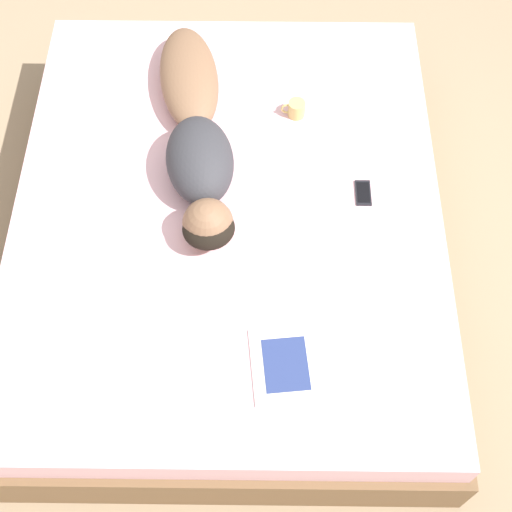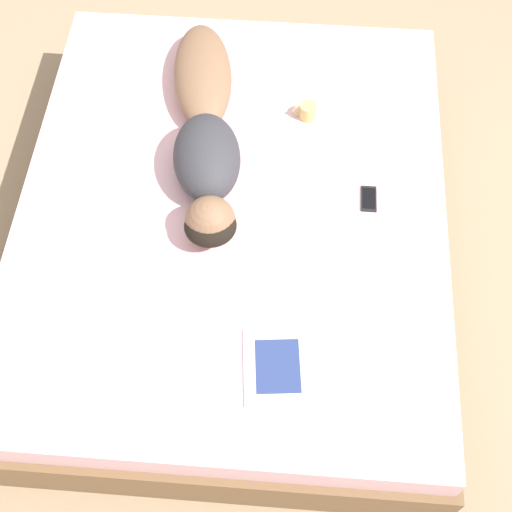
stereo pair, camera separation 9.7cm
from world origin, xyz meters
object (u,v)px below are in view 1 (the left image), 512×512
Objects in this scene: person at (197,137)px; cell_phone at (363,193)px; open_magazine at (318,362)px; coffee_mug at (296,109)px.

cell_phone is at bearing 154.16° from person.
person reaches higher than open_magazine.
person is 0.76m from cell_phone.
coffee_mug is at bearing -57.45° from cell_phone.
cell_phone is (-0.28, 0.45, -0.04)m from coffee_mug.
person reaches higher than coffee_mug.
open_magazine is 4.86× the size of coffee_mug.
coffee_mug reaches higher than cell_phone.
open_magazine and cell_phone have the same top height.
coffee_mug is at bearing -93.05° from open_magazine.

